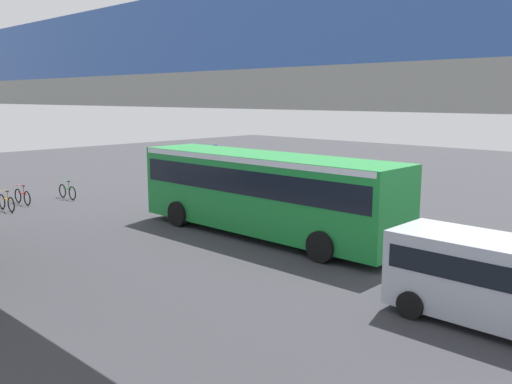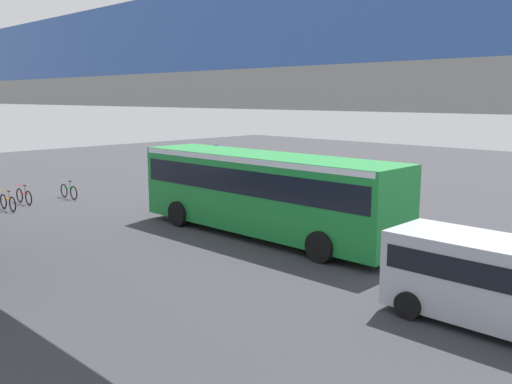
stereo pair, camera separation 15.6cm
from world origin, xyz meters
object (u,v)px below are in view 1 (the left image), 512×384
Objects in this scene: city_bus at (264,188)px; traffic_sign at (213,162)px; bicycle_orange at (6,203)px; parked_van at (496,277)px; bicycle_green at (67,192)px; bicycle_red at (22,197)px.

traffic_sign is at bearing -28.71° from city_bus.
parked_van is at bearing -173.70° from bicycle_orange.
city_bus is at bearing -157.91° from bicycle_orange.
bicycle_green is 0.63× the size of traffic_sign.
city_bus reaches higher than traffic_sign.
traffic_sign is (-4.50, -9.00, 1.52)m from bicycle_orange.
parked_van is 2.71× the size of bicycle_orange.
traffic_sign is at bearing -21.10° from parked_van.
city_bus is 6.52× the size of bicycle_green.
city_bus is at bearing -173.82° from bicycle_green.
bicycle_red is 0.63× the size of traffic_sign.
city_bus is 2.40× the size of parked_van.
parked_van is 21.79m from bicycle_orange.
parked_van is 18.38m from traffic_sign.
bicycle_red is at bearing 2.94° from parked_van.
traffic_sign is (-5.56, -7.78, 1.52)m from bicycle_red.
parked_van is 22.74m from bicycle_red.
bicycle_orange is at bearing 103.04° from bicycle_green.
parked_van is 1.71× the size of traffic_sign.
traffic_sign is at bearing -133.95° from bicycle_green.
bicycle_red and bicycle_green have the same top height.
city_bus is 9.96m from parked_van.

